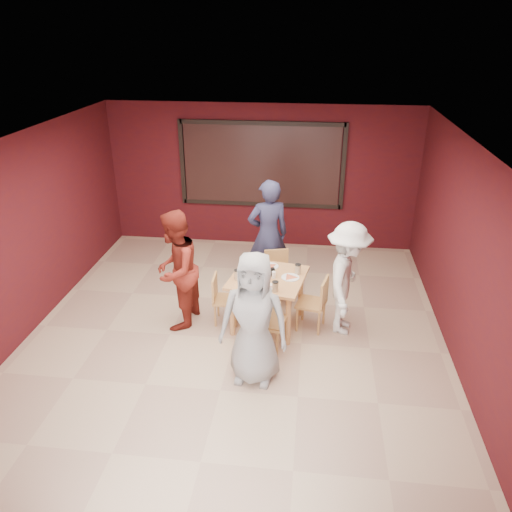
# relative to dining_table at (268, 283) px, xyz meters

# --- Properties ---
(floor) EXTENTS (7.00, 7.00, 0.00)m
(floor) POSITION_rel_dining_table_xyz_m (-0.43, -0.44, -0.71)
(floor) COLOR #C7AA8A
(floor) RESTS_ON ground
(window_blinds) EXTENTS (3.00, 0.02, 1.50)m
(window_blinds) POSITION_rel_dining_table_xyz_m (-0.43, 3.01, 0.94)
(window_blinds) COLOR black
(dining_table) EXTENTS (1.19, 1.19, 0.96)m
(dining_table) POSITION_rel_dining_table_xyz_m (0.00, 0.00, 0.00)
(dining_table) COLOR tan
(dining_table) RESTS_ON floor
(chair_front) EXTENTS (0.51, 0.51, 0.91)m
(chair_front) POSITION_rel_dining_table_xyz_m (0.06, -0.70, -0.19)
(chair_front) COLOR tan
(chair_front) RESTS_ON floor
(chair_back) EXTENTS (0.49, 0.49, 0.82)m
(chair_back) POSITION_rel_dining_table_xyz_m (0.08, 0.84, -0.25)
(chair_back) COLOR tan
(chair_back) RESTS_ON floor
(chair_left) EXTENTS (0.39, 0.39, 0.77)m
(chair_left) POSITION_rel_dining_table_xyz_m (-0.69, 0.00, -0.27)
(chair_left) COLOR tan
(chair_left) RESTS_ON floor
(chair_right) EXTENTS (0.48, 0.48, 0.83)m
(chair_right) POSITION_rel_dining_table_xyz_m (0.71, -0.02, -0.24)
(chair_right) COLOR tan
(chair_right) RESTS_ON floor
(diner_front) EXTENTS (0.90, 0.63, 1.75)m
(diner_front) POSITION_rel_dining_table_xyz_m (-0.05, -1.25, 0.17)
(diner_front) COLOR #9C9C9C
(diner_front) RESTS_ON floor
(diner_back) EXTENTS (0.80, 0.66, 1.89)m
(diner_back) POSITION_rel_dining_table_xyz_m (-0.12, 1.22, 0.24)
(diner_back) COLOR #2B2C4C
(diner_back) RESTS_ON floor
(diner_left) EXTENTS (0.77, 0.94, 1.79)m
(diner_left) POSITION_rel_dining_table_xyz_m (-1.33, -0.12, 0.19)
(diner_left) COLOR maroon
(diner_left) RESTS_ON floor
(diner_right) EXTENTS (0.80, 1.18, 1.69)m
(diner_right) POSITION_rel_dining_table_xyz_m (1.13, 0.00, 0.13)
(diner_right) COLOR white
(diner_right) RESTS_ON floor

